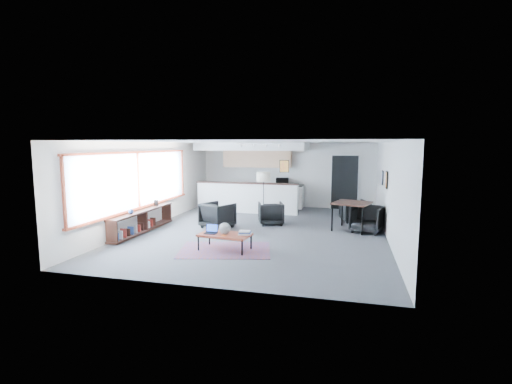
% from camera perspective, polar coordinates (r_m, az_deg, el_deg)
% --- Properties ---
extents(room, '(7.02, 9.02, 2.62)m').
position_cam_1_polar(room, '(10.75, 0.86, 0.79)').
color(room, '#474749').
rests_on(room, ground).
extents(window, '(0.10, 5.95, 1.66)m').
position_cam_1_polar(window, '(11.24, -17.70, 1.52)').
color(window, '#8CBFFF').
rests_on(window, room).
extents(console, '(0.35, 3.00, 0.80)m').
position_cam_1_polar(console, '(11.19, -17.17, -4.33)').
color(console, '#321811').
rests_on(console, floor).
extents(kitchenette, '(4.20, 1.96, 2.60)m').
position_cam_1_polar(kitchenette, '(14.62, -0.39, 2.82)').
color(kitchenette, white).
rests_on(kitchenette, floor).
extents(doorway, '(1.10, 0.12, 2.15)m').
position_cam_1_polar(doorway, '(14.90, 13.47, 1.53)').
color(doorway, black).
rests_on(doorway, room).
extents(track_light, '(1.60, 0.07, 0.15)m').
position_cam_1_polar(track_light, '(12.96, 0.55, 7.33)').
color(track_light, silver).
rests_on(track_light, room).
extents(wall_art_lower, '(0.03, 0.38, 0.48)m').
position_cam_1_polar(wall_art_lower, '(10.90, 19.43, 1.78)').
color(wall_art_lower, black).
rests_on(wall_art_lower, room).
extents(wall_art_upper, '(0.03, 0.34, 0.44)m').
position_cam_1_polar(wall_art_upper, '(12.19, 18.87, 2.11)').
color(wall_art_upper, black).
rests_on(wall_art_upper, room).
extents(kilim_rug, '(2.43, 1.92, 0.01)m').
position_cam_1_polar(kilim_rug, '(9.04, -4.79, -8.86)').
color(kilim_rug, '#5E3549').
rests_on(kilim_rug, floor).
extents(coffee_table, '(1.29, 0.79, 0.40)m').
position_cam_1_polar(coffee_table, '(8.95, -4.81, -6.62)').
color(coffee_table, maroon).
rests_on(coffee_table, floor).
extents(laptop, '(0.30, 0.25, 0.21)m').
position_cam_1_polar(laptop, '(9.04, -6.87, -5.91)').
color(laptop, black).
rests_on(laptop, coffee_table).
extents(ceramic_pot, '(0.28, 0.28, 0.28)m').
position_cam_1_polar(ceramic_pot, '(8.88, -4.83, -5.62)').
color(ceramic_pot, gray).
rests_on(ceramic_pot, coffee_table).
extents(book_stack, '(0.32, 0.27, 0.09)m').
position_cam_1_polar(book_stack, '(8.85, -1.71, -6.27)').
color(book_stack, silver).
rests_on(book_stack, coffee_table).
extents(coaster, '(0.11, 0.11, 0.01)m').
position_cam_1_polar(coaster, '(8.77, -5.00, -6.69)').
color(coaster, '#E5590C').
rests_on(coaster, coffee_table).
extents(armchair_left, '(1.08, 1.05, 0.85)m').
position_cam_1_polar(armchair_left, '(11.33, -5.93, -3.38)').
color(armchair_left, black).
rests_on(armchair_left, floor).
extents(armchair_right, '(0.94, 0.91, 0.77)m').
position_cam_1_polar(armchair_right, '(11.79, 2.31, -3.13)').
color(armchair_right, black).
rests_on(armchair_right, floor).
extents(floor_lamp, '(0.49, 0.49, 1.61)m').
position_cam_1_polar(floor_lamp, '(12.31, 1.16, 2.08)').
color(floor_lamp, black).
rests_on(floor_lamp, floor).
extents(dining_table, '(1.24, 1.24, 0.83)m').
position_cam_1_polar(dining_table, '(11.27, 14.55, -1.91)').
color(dining_table, '#321811').
rests_on(dining_table, floor).
extents(dining_chair_near, '(0.87, 0.84, 0.72)m').
position_cam_1_polar(dining_chair_near, '(11.19, 16.71, -4.13)').
color(dining_chair_near, black).
rests_on(dining_chair_near, floor).
extents(dining_chair_far, '(0.81, 0.79, 0.68)m').
position_cam_1_polar(dining_chair_far, '(12.60, 14.79, -2.91)').
color(dining_chair_far, black).
rests_on(dining_chair_far, floor).
extents(microwave, '(0.52, 0.33, 0.33)m').
position_cam_1_polar(microwave, '(14.85, 4.06, 1.78)').
color(microwave, black).
rests_on(microwave, kitchenette).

